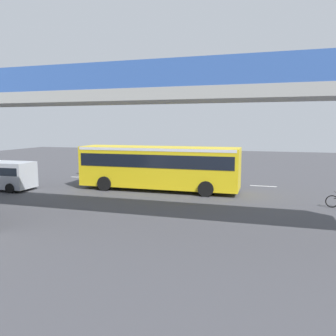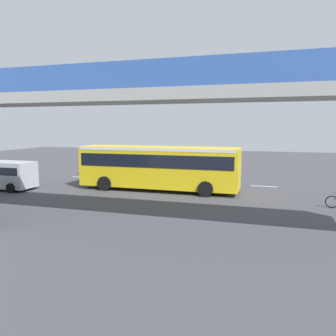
{
  "view_description": "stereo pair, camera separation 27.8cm",
  "coord_description": "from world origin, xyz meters",
  "views": [
    {
      "loc": [
        -7.98,
        23.45,
        4.63
      ],
      "look_at": [
        -1.29,
        0.49,
        1.6
      ],
      "focal_mm": 35.48,
      "sensor_mm": 36.0,
      "label": 1
    },
    {
      "loc": [
        -8.25,
        23.37,
        4.63
      ],
      "look_at": [
        -1.29,
        0.49,
        1.6
      ],
      "focal_mm": 35.48,
      "sensor_mm": 36.0,
      "label": 2
    }
  ],
  "objects": [
    {
      "name": "traffic_sign",
      "position": [
        7.58,
        -3.71,
        1.89
      ],
      "size": [
        0.08,
        0.6,
        2.8
      ],
      "color": "slate",
      "rests_on": "ground"
    },
    {
      "name": "lane_dash_leftmost",
      "position": [
        -8.0,
        -2.97,
        0.0
      ],
      "size": [
        2.0,
        0.2,
        0.01
      ],
      "primitive_type": "cube",
      "color": "silver",
      "rests_on": "ground"
    },
    {
      "name": "lane_dash_left",
      "position": [
        -4.0,
        -2.97,
        0.0
      ],
      "size": [
        2.0,
        0.2,
        0.01
      ],
      "primitive_type": "cube",
      "color": "silver",
      "rests_on": "ground"
    },
    {
      "name": "lane_dash_right",
      "position": [
        4.0,
        -2.97,
        0.0
      ],
      "size": [
        2.0,
        0.2,
        0.01
      ],
      "primitive_type": "cube",
      "color": "silver",
      "rests_on": "ground"
    },
    {
      "name": "lane_dash_rightmost",
      "position": [
        8.0,
        -2.97,
        0.0
      ],
      "size": [
        2.0,
        0.2,
        0.01
      ],
      "primitive_type": "cube",
      "color": "silver",
      "rests_on": "ground"
    },
    {
      "name": "city_bus",
      "position": [
        -0.68,
        0.86,
        1.88
      ],
      "size": [
        11.54,
        2.85,
        3.15
      ],
      "color": "yellow",
      "rests_on": "ground"
    },
    {
      "name": "lane_dash_centre",
      "position": [
        0.0,
        -2.97,
        0.0
      ],
      "size": [
        2.0,
        0.2,
        0.01
      ],
      "primitive_type": "cube",
      "color": "silver",
      "rests_on": "ground"
    },
    {
      "name": "parked_van",
      "position": [
        10.46,
        3.81,
        1.18
      ],
      "size": [
        4.8,
        2.17,
        2.05
      ],
      "color": "#B7BCC6",
      "rests_on": "ground"
    },
    {
      "name": "pedestrian_overpass",
      "position": [
        0.0,
        9.34,
        5.49
      ],
      "size": [
        31.68,
        2.6,
        7.27
      ],
      "color": "#9E9E99",
      "rests_on": "ground"
    },
    {
      "name": "ground",
      "position": [
        0.0,
        0.0,
        0.0
      ],
      "size": [
        80.0,
        80.0,
        0.0
      ],
      "primitive_type": "plane",
      "color": "#424247"
    }
  ]
}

